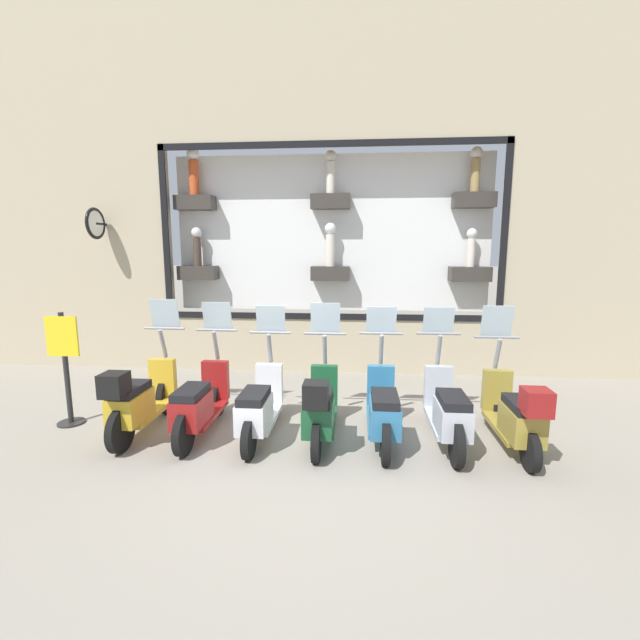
% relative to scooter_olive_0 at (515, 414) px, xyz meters
% --- Properties ---
extents(ground_plane, '(120.00, 120.00, 0.00)m').
position_rel_scooter_olive_0_xyz_m(ground_plane, '(-0.24, 2.46, -0.46)').
color(ground_plane, gray).
extents(building_facade, '(1.22, 36.00, 8.54)m').
position_rel_scooter_olive_0_xyz_m(building_facade, '(3.36, 2.46, 3.91)').
color(building_facade, tan).
rests_on(building_facade, ground_plane).
extents(scooter_olive_0, '(1.79, 0.61, 1.67)m').
position_rel_scooter_olive_0_xyz_m(scooter_olive_0, '(0.00, 0.00, 0.00)').
color(scooter_olive_0, black).
rests_on(scooter_olive_0, ground_plane).
extents(scooter_silver_1, '(1.80, 0.60, 1.63)m').
position_rel_scooter_olive_0_xyz_m(scooter_silver_1, '(0.07, 0.79, -0.02)').
color(scooter_silver_1, black).
rests_on(scooter_silver_1, ground_plane).
extents(scooter_teal_2, '(1.80, 0.60, 1.63)m').
position_rel_scooter_olive_0_xyz_m(scooter_teal_2, '(0.07, 1.58, -0.03)').
color(scooter_teal_2, black).
rests_on(scooter_teal_2, ground_plane).
extents(scooter_green_3, '(1.79, 0.61, 1.68)m').
position_rel_scooter_olive_0_xyz_m(scooter_green_3, '(0.00, 2.37, 0.01)').
color(scooter_green_3, black).
rests_on(scooter_green_3, ground_plane).
extents(scooter_white_4, '(1.79, 0.60, 1.63)m').
position_rel_scooter_olive_0_xyz_m(scooter_white_4, '(0.07, 3.16, -0.04)').
color(scooter_white_4, black).
rests_on(scooter_white_4, ground_plane).
extents(scooter_red_5, '(1.80, 0.60, 1.67)m').
position_rel_scooter_olive_0_xyz_m(scooter_red_5, '(0.07, 3.95, -0.02)').
color(scooter_red_5, black).
rests_on(scooter_red_5, ground_plane).
extents(scooter_yellow_6, '(1.81, 0.61, 1.71)m').
position_rel_scooter_olive_0_xyz_m(scooter_yellow_6, '(0.02, 4.73, 0.03)').
color(scooter_yellow_6, black).
rests_on(scooter_yellow_6, ground_plane).
extents(shop_sign_post, '(0.36, 0.45, 1.58)m').
position_rel_scooter_olive_0_xyz_m(shop_sign_post, '(0.28, 5.91, 0.39)').
color(shop_sign_post, '#232326').
rests_on(shop_sign_post, ground_plane).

